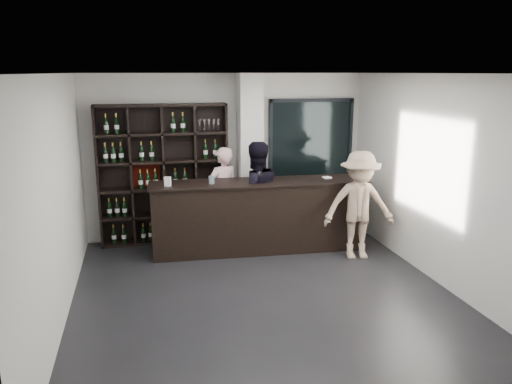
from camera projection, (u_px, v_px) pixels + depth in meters
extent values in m
cube|color=black|center=(265.00, 296.00, 6.68)|extent=(5.00, 5.50, 0.01)
cube|color=silver|center=(250.00, 158.00, 8.75)|extent=(0.40, 0.40, 2.90)
cube|color=black|center=(311.00, 156.00, 9.24)|extent=(1.60, 0.08, 2.10)
cube|color=black|center=(311.00, 156.00, 9.24)|extent=(1.48, 0.02, 1.98)
cube|color=black|center=(259.00, 217.00, 8.28)|extent=(3.50, 0.66, 1.15)
cube|color=black|center=(260.00, 182.00, 8.14)|extent=(3.58, 0.74, 0.03)
imported|color=#FFCACC|center=(223.00, 194.00, 8.72)|extent=(0.71, 0.60, 1.67)
imported|color=black|center=(255.00, 196.00, 8.28)|extent=(0.96, 0.79, 1.82)
imported|color=gray|center=(359.00, 205.00, 7.87)|extent=(1.21, 0.81, 1.73)
cylinder|color=silver|center=(211.00, 180.00, 7.94)|extent=(0.10, 0.10, 0.12)
cube|color=white|center=(327.00, 177.00, 8.37)|extent=(0.15, 0.15, 0.02)
cube|color=white|center=(168.00, 182.00, 7.76)|extent=(0.11, 0.08, 0.15)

